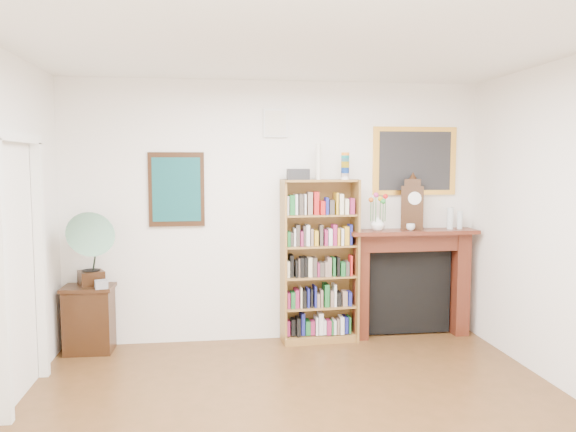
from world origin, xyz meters
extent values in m
cube|color=white|center=(0.00, 0.00, 2.80)|extent=(4.50, 5.00, 0.01)
cube|color=white|center=(0.00, 2.50, 1.40)|extent=(4.50, 0.01, 2.80)
cube|color=white|center=(0.00, -2.50, 1.40)|extent=(4.50, 0.01, 2.80)
cube|color=white|center=(-2.21, 0.73, 1.05)|extent=(0.08, 0.08, 2.10)
cube|color=white|center=(-2.21, 1.67, 1.05)|extent=(0.08, 0.08, 2.10)
cube|color=white|center=(-2.21, 1.20, 2.13)|extent=(0.08, 1.02, 0.08)
cube|color=black|center=(-1.05, 2.48, 1.65)|extent=(0.58, 0.03, 0.78)
cube|color=#10494C|center=(-1.05, 2.46, 1.65)|extent=(0.50, 0.01, 0.67)
cube|color=white|center=(0.00, 2.48, 2.35)|extent=(0.26, 0.03, 0.30)
cube|color=silver|center=(0.00, 2.46, 2.35)|extent=(0.22, 0.01, 0.26)
cube|color=gold|center=(1.55, 2.48, 1.95)|extent=(0.95, 0.03, 0.75)
cube|color=#262628|center=(1.55, 2.46, 1.95)|extent=(0.82, 0.01, 0.65)
cube|color=brown|center=(0.07, 2.34, 0.88)|extent=(0.04, 0.29, 1.75)
cube|color=brown|center=(0.85, 2.34, 0.88)|extent=(0.04, 0.29, 1.75)
cube|color=brown|center=(0.46, 2.34, 1.74)|extent=(0.82, 0.34, 0.02)
cube|color=brown|center=(0.46, 2.34, 0.04)|extent=(0.82, 0.34, 0.08)
cube|color=brown|center=(0.46, 2.47, 0.88)|extent=(0.80, 0.07, 1.75)
cube|color=brown|center=(0.46, 2.34, 0.38)|extent=(0.77, 0.32, 0.02)
cube|color=brown|center=(0.46, 2.34, 0.71)|extent=(0.77, 0.32, 0.02)
cube|color=brown|center=(0.46, 2.34, 1.04)|extent=(0.77, 0.32, 0.02)
cube|color=brown|center=(0.46, 2.34, 1.37)|extent=(0.77, 0.32, 0.02)
cube|color=black|center=(-1.94, 2.30, 0.34)|extent=(0.51, 0.38, 0.68)
cube|color=#451910|center=(0.91, 2.37, 0.58)|extent=(0.16, 0.21, 1.16)
cube|color=#451910|center=(2.07, 2.37, 0.58)|extent=(0.16, 0.21, 1.16)
cube|color=#451910|center=(1.49, 2.37, 1.06)|extent=(1.32, 0.24, 0.19)
cube|color=#451910|center=(1.49, 2.33, 1.18)|extent=(1.43, 0.36, 0.04)
cube|color=black|center=(1.49, 2.44, 0.48)|extent=(0.96, 0.09, 0.93)
cube|color=black|center=(-1.92, 2.37, 0.76)|extent=(0.31, 0.31, 0.14)
cylinder|color=black|center=(-1.92, 2.37, 0.83)|extent=(0.23, 0.23, 0.01)
cone|color=#2A3D2D|center=(-1.92, 2.22, 1.15)|extent=(0.66, 0.72, 0.60)
cube|color=#B1B1BD|center=(-1.78, 2.17, 0.72)|extent=(0.15, 0.15, 0.08)
cube|color=black|center=(1.50, 2.38, 1.44)|extent=(0.27, 0.21, 0.48)
cylinder|color=white|center=(1.50, 2.31, 1.55)|extent=(0.14, 0.07, 0.14)
cube|color=black|center=(1.50, 2.38, 1.71)|extent=(0.20, 0.17, 0.09)
imported|color=white|center=(1.09, 2.32, 1.28)|extent=(0.20, 0.20, 0.16)
imported|color=silver|center=(1.45, 2.28, 1.24)|extent=(0.12, 0.12, 0.07)
cylinder|color=silver|center=(1.92, 2.35, 1.32)|extent=(0.07, 0.07, 0.24)
cylinder|color=silver|center=(2.04, 2.36, 1.30)|extent=(0.06, 0.06, 0.20)
camera|label=1|loc=(-0.67, -3.52, 1.92)|focal=35.00mm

